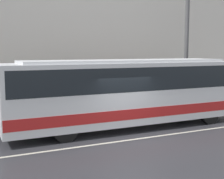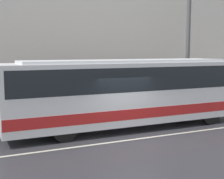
% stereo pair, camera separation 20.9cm
% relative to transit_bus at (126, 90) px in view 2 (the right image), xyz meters
% --- Properties ---
extents(ground_plane, '(60.00, 60.00, 0.00)m').
position_rel_transit_bus_xyz_m(ground_plane, '(-0.72, -1.95, -1.81)').
color(ground_plane, '#333338').
extents(sidewalk, '(60.00, 3.01, 0.17)m').
position_rel_transit_bus_xyz_m(sidewalk, '(-0.72, 3.56, -1.72)').
color(sidewalk, '#A09E99').
rests_on(sidewalk, ground_plane).
extents(building_facade, '(60.00, 0.35, 13.13)m').
position_rel_transit_bus_xyz_m(building_facade, '(-0.72, 5.21, 4.55)').
color(building_facade, silver).
rests_on(building_facade, ground_plane).
extents(lane_stripe, '(54.00, 0.14, 0.01)m').
position_rel_transit_bus_xyz_m(lane_stripe, '(-0.72, -1.95, -1.81)').
color(lane_stripe, beige).
rests_on(lane_stripe, ground_plane).
extents(transit_bus, '(11.43, 2.57, 3.21)m').
position_rel_transit_bus_xyz_m(transit_bus, '(0.00, 0.00, 0.00)').
color(transit_bus, silver).
rests_on(transit_bus, ground_plane).
extents(utility_pole_near, '(0.26, 0.26, 8.96)m').
position_rel_transit_bus_xyz_m(utility_pole_near, '(5.61, 2.73, 2.84)').
color(utility_pole_near, '#4C4C4F').
rests_on(utility_pole_near, sidewalk).
extents(pedestrian_waiting, '(0.36, 0.36, 1.77)m').
position_rel_transit_bus_xyz_m(pedestrian_waiting, '(-3.70, 3.50, -0.80)').
color(pedestrian_waiting, '#1E5933').
rests_on(pedestrian_waiting, sidewalk).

